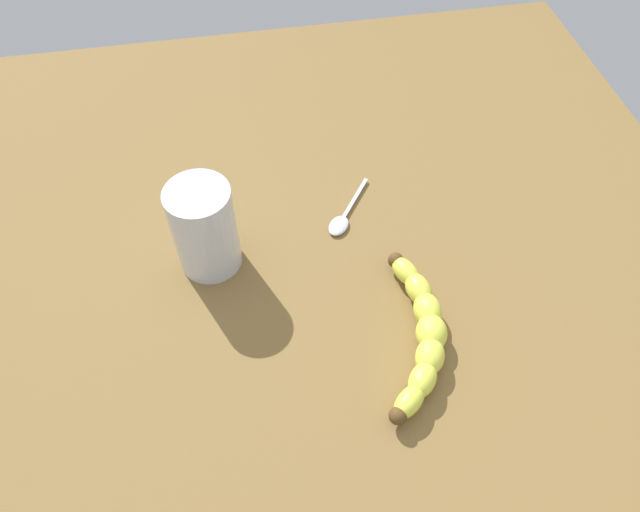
{
  "coord_description": "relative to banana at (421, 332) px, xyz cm",
  "views": [
    {
      "loc": [
        0.95,
        36.65,
        63.02
      ],
      "look_at": [
        -7.04,
        -6.78,
        5.0
      ],
      "focal_mm": 33.39,
      "sensor_mm": 36.0,
      "label": 1
    }
  ],
  "objects": [
    {
      "name": "wooden_tabletop",
      "position": [
        16.32,
        -5.72,
        -3.27
      ],
      "size": [
        120.0,
        120.0,
        3.0
      ],
      "primitive_type": "cube",
      "color": "brown",
      "rests_on": "ground"
    },
    {
      "name": "smoothie_glass",
      "position": [
        22.55,
        -15.9,
        3.84
      ],
      "size": [
        7.69,
        7.69,
        12.23
      ],
      "color": "silver",
      "rests_on": "wooden_tabletop"
    },
    {
      "name": "teaspoon",
      "position": [
        5.36,
        -18.73,
        -1.37
      ],
      "size": [
        7.73,
        9.93,
        0.8
      ],
      "rotation": [
        0.0,
        0.0,
        0.95
      ],
      "color": "silver",
      "rests_on": "wooden_tabletop"
    },
    {
      "name": "banana",
      "position": [
        0.0,
        0.0,
        0.0
      ],
      "size": [
        9.44,
        21.4,
        3.53
      ],
      "rotation": [
        0.0,
        0.0,
        4.47
      ],
      "color": "#E0E548",
      "rests_on": "wooden_tabletop"
    }
  ]
}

